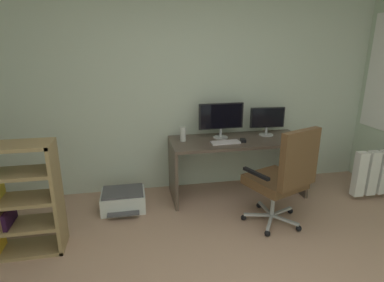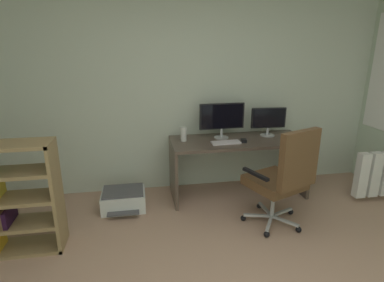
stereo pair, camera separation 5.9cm
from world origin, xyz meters
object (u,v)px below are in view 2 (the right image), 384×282
object	(u,v)px
monitor_main	(222,117)
monitor_secondary	(268,119)
printer	(124,199)
desk	(238,153)
bookshelf	(2,201)
keyboard	(226,143)
desktop_speaker	(184,134)
office_chair	(283,176)
computer_mouse	(244,141)

from	to	relation	value
monitor_main	monitor_secondary	world-z (taller)	monitor_main
monitor_main	printer	bearing A→B (deg)	-168.68
desk	bookshelf	xyz separation A→B (m)	(-2.42, -0.75, -0.04)
keyboard	desktop_speaker	bearing A→B (deg)	156.96
monitor_secondary	office_chair	world-z (taller)	same
desktop_speaker	printer	distance (m)	1.03
keyboard	computer_mouse	bearing A→B (deg)	0.99
monitor_secondary	bookshelf	distance (m)	2.98
desk	office_chair	xyz separation A→B (m)	(0.20, -0.81, 0.03)
monitor_main	keyboard	world-z (taller)	monitor_main
desk	bookshelf	bearing A→B (deg)	-162.85
monitor_secondary	keyboard	world-z (taller)	monitor_secondary
computer_mouse	monitor_main	bearing A→B (deg)	147.51
printer	desktop_speaker	bearing A→B (deg)	14.89
computer_mouse	office_chair	distance (m)	0.75
keyboard	bookshelf	world-z (taller)	bookshelf
desktop_speaker	printer	world-z (taller)	desktop_speaker
desktop_speaker	printer	size ratio (longest dim) A/B	0.34
desktop_speaker	office_chair	world-z (taller)	office_chair
desk	monitor_main	size ratio (longest dim) A/B	2.97
keyboard	printer	world-z (taller)	keyboard
computer_mouse	monitor_secondary	bearing A→B (deg)	40.11
bookshelf	office_chair	bearing A→B (deg)	-1.47
monitor_main	printer	distance (m)	1.51
desk	bookshelf	size ratio (longest dim) A/B	1.60
desk	computer_mouse	size ratio (longest dim) A/B	16.53
monitor_secondary	keyboard	size ratio (longest dim) A/B	1.29
monitor_secondary	keyboard	bearing A→B (deg)	-159.81
computer_mouse	desktop_speaker	bearing A→B (deg)	178.31
desktop_speaker	computer_mouse	bearing A→B (deg)	-13.12
desk	monitor_main	bearing A→B (deg)	151.63
desk	monitor_main	world-z (taller)	monitor_main
desk	bookshelf	world-z (taller)	bookshelf
monitor_main	printer	size ratio (longest dim) A/B	1.13
office_chair	bookshelf	size ratio (longest dim) A/B	1.05
bookshelf	printer	distance (m)	1.24
keyboard	monitor_main	bearing A→B (deg)	85.65
desk	monitor_main	distance (m)	0.49
monitor_main	office_chair	world-z (taller)	monitor_main
desk	office_chair	bearing A→B (deg)	-76.11
monitor_main	office_chair	size ratio (longest dim) A/B	0.52
computer_mouse	printer	bearing A→B (deg)	-167.25
desk	office_chair	distance (m)	0.84
monitor_secondary	printer	distance (m)	2.01
monitor_secondary	desktop_speaker	xyz separation A→B (m)	(-1.08, -0.05, -0.13)
keyboard	bookshelf	distance (m)	2.31
printer	desk	bearing A→B (deg)	5.63
monitor_secondary	printer	size ratio (longest dim) A/B	0.89
computer_mouse	desktop_speaker	world-z (taller)	desktop_speaker
keyboard	printer	xyz separation A→B (m)	(-1.21, -0.02, -0.62)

